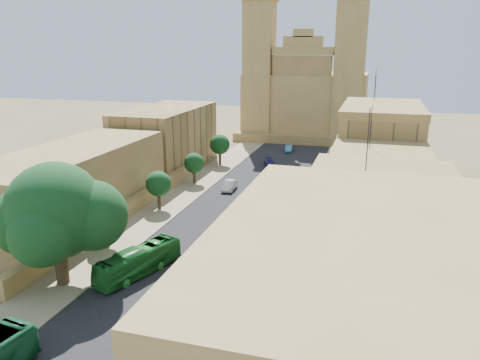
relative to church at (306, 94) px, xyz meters
The scene contains 32 objects.
ground 79.19m from the church, 90.00° to the right, with size 260.00×260.00×0.00m, color brown.
road_surface 49.54m from the church, 90.00° to the right, with size 14.00×140.00×0.01m, color black.
sidewalk_east 50.44m from the church, 78.94° to the right, with size 5.00×140.00×0.01m, color #847556.
sidewalk_west 50.44m from the church, 101.06° to the right, with size 5.00×140.00×0.01m, color #847556.
kerb_east 50.02m from the church, 81.81° to the right, with size 0.25×140.00×0.12m, color #847556.
kerb_west 50.02m from the church, 98.19° to the right, with size 0.25×140.00×0.12m, color #847556.
townhouse_a 83.22m from the church, 78.94° to the right, with size 9.00×14.00×16.40m.
townhouse_b 69.58m from the church, 76.73° to the right, with size 9.00×14.00×14.90m.
townhouse_c 56.00m from the church, 73.43° to the right, with size 9.00×14.00×17.40m.
townhouse_d 42.84m from the church, 68.07° to the right, with size 9.00×14.00×15.90m.
west_wall 60.55m from the church, 102.04° to the right, with size 1.00×40.00×1.80m, color olive.
west_building_low 63.45m from the church, 106.54° to the right, with size 10.00×28.00×8.40m, color olive.
west_building_mid 39.27m from the church, 117.48° to the right, with size 10.00×22.00×10.00m, color olive.
church is the anchor object (origin of this frame).
ficus_tree 75.26m from the church, 97.18° to the right, with size 10.70×9.85×10.70m.
street_tree_a 67.67m from the church, 98.54° to the right, with size 2.95×2.95×4.54m.
street_tree_b 55.87m from the church, 100.38° to the right, with size 3.17×3.17×4.88m.
street_tree_c 44.24m from the church, 103.21° to the right, with size 2.99×2.99×4.60m.
street_tree_d 32.76m from the church, 108.09° to the right, with size 3.44×3.44×5.28m.
red_truck 68.65m from the church, 88.29° to the right, with size 2.99×5.81×3.25m.
olive_pickup 56.13m from the church, 84.40° to the right, with size 3.49×4.90×1.86m.
bus_green_north 71.86m from the church, 93.21° to the right, with size 2.08×8.91×2.48m, color #166623.
bus_red_east 70.28m from the church, 85.44° to the right, with size 2.10×8.96×2.50m, color maroon.
bus_cream_east 55.94m from the church, 83.25° to the right, with size 2.14×9.17×2.55m, color #FFE2B8.
car_blue_a 68.66m from the church, 94.21° to the right, with size 1.60×3.99×1.36m, color #4F7DBC.
car_white_a 45.56m from the church, 95.07° to the right, with size 1.45×4.16×1.37m, color beige.
car_cream 49.95m from the church, 84.16° to the right, with size 2.19×4.75×1.32m, color beige.
car_dkblue 30.29m from the church, 93.17° to the right, with size 1.60×3.92×1.14m, color #1C1B53.
car_white_b 34.06m from the church, 88.71° to the right, with size 1.51×3.76×1.28m, color beige.
car_blue_b 19.10m from the church, 91.70° to the right, with size 1.29×3.70×1.22m, color teal.
pedestrian_a 67.87m from the church, 81.52° to the right, with size 0.63×0.41×1.72m, color black.
pedestrian_c 62.60m from the church, 83.05° to the right, with size 1.05×0.44×1.80m, color #2D2C30.
Camera 1 is at (15.30, -26.69, 19.58)m, focal length 35.00 mm.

